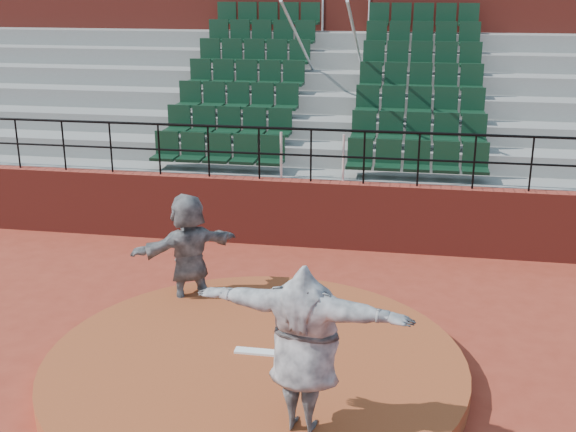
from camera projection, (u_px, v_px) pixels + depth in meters
name	position (u px, v px, depth m)	size (l,w,h in m)	color
ground	(255.00, 375.00, 9.47)	(90.00, 90.00, 0.00)	maroon
pitchers_mound	(255.00, 367.00, 9.43)	(5.50, 5.50, 0.25)	#974321
pitching_rubber	(257.00, 352.00, 9.52)	(0.60, 0.15, 0.03)	white
boundary_wall	(310.00, 213.00, 13.95)	(24.00, 0.30, 1.30)	maroon
wall_railing	(311.00, 144.00, 13.52)	(24.04, 0.05, 1.03)	black
seating_deck	(333.00, 136.00, 17.12)	(24.00, 5.97, 4.63)	gray
press_box_facade	(350.00, 33.00, 20.17)	(24.00, 3.00, 7.10)	maroon
pitcher	(304.00, 348.00, 7.67)	(2.36, 0.64, 1.92)	black
fielder	(189.00, 252.00, 11.16)	(1.74, 0.55, 1.88)	black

